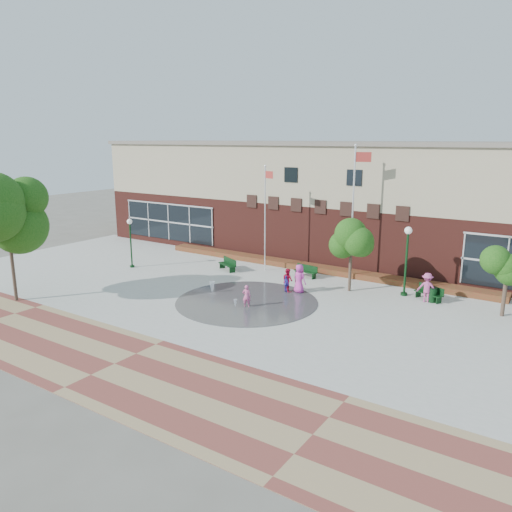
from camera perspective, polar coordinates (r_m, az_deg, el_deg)
The scene contains 24 objects.
ground at distance 27.34m, azimuth -4.67°, elevation -6.93°, with size 120.00×120.00×0.00m, color #666056.
plaza_concrete at distance 30.40m, azimuth -0.00°, elevation -4.77°, with size 46.00×18.00×0.01m, color #A8A8A0.
paver_band at distance 22.70m, azimuth -15.86°, elevation -11.79°, with size 46.00×6.00×0.01m, color brown.
splash_pad at distance 29.62m, azimuth -1.07°, elevation -5.27°, with size 8.40×8.40×0.01m, color #383A3D.
library_building at distance 41.11m, azimuth 10.50°, elevation 6.40°, with size 44.40×10.40×9.20m.
flower_bed at distance 36.72m, azimuth 6.56°, elevation -1.67°, with size 26.00×1.20×0.40m, color maroon.
flagpole_left at distance 35.65m, azimuth 1.08°, elevation 4.94°, with size 0.86×0.33×7.63m.
flagpole_right at distance 33.63m, azimuth 11.11°, elevation 5.63°, with size 1.10×0.35×9.10m.
lamp_left at distance 38.03m, azimuth -14.15°, elevation 2.06°, with size 0.39×0.39×3.67m.
lamp_right at distance 31.43m, azimuth 16.85°, elevation 0.30°, with size 0.45×0.45×4.30m.
bench_left at distance 36.48m, azimuth -3.27°, elevation -1.23°, with size 1.86×1.21×0.91m.
bench_mid at distance 34.84m, azimuth 5.69°, elevation -2.00°, with size 1.75×0.69×0.86m.
bench_right at distance 31.53m, azimuth 19.13°, elevation -4.32°, with size 1.83×1.16×0.89m.
trash_can at distance 31.22m, azimuth 19.50°, elevation -4.17°, with size 0.56×0.56×0.92m.
tree_big_left at distance 32.01m, azimuth -26.61°, elevation 4.29°, with size 4.55×4.55×7.27m.
tree_mid at distance 31.39m, azimuth 10.85°, elevation 1.79°, with size 2.68×2.68×4.52m.
tree_small_right at distance 29.67m, azimuth 26.85°, elevation -0.90°, with size 2.32×2.32×3.96m.
water_jet_a at distance 31.37m, azimuth -5.03°, elevation -4.25°, with size 0.36×0.36×0.70m, color white.
water_jet_b at distance 28.66m, azimuth -2.37°, elevation -5.93°, with size 0.21×0.21×0.47m, color white.
child_splash at distance 28.52m, azimuth -1.08°, elevation -4.61°, with size 0.48×0.32×1.33m, color #D3578F.
adult_red at distance 31.42m, azimuth 3.64°, elevation -2.77°, with size 0.73×0.57×1.50m, color #B40D2C.
adult_pink at distance 31.21m, azimuth 4.98°, elevation -2.59°, with size 0.89×0.58×1.83m, color #D53BAC.
child_blue at distance 31.29m, azimuth 3.47°, elevation -3.21°, with size 0.65×0.27×1.11m, color #3B34B8.
person_bench at distance 31.03m, azimuth 18.96°, elevation -3.43°, with size 1.14×0.66×1.77m, color #BF488A.
Camera 1 is at (15.96, -20.10, 9.44)m, focal length 35.00 mm.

